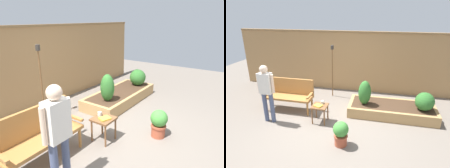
# 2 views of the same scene
# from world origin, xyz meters

# --- Properties ---
(ground_plane) EXTENTS (14.00, 14.00, 0.00)m
(ground_plane) POSITION_xyz_m (0.00, 0.00, 0.00)
(ground_plane) COLOR #70665B
(fence_back) EXTENTS (8.40, 0.14, 2.16)m
(fence_back) POSITION_xyz_m (0.00, 2.60, 1.09)
(fence_back) COLOR #A37A4C
(fence_back) RESTS_ON ground_plane
(garden_bench) EXTENTS (1.44, 0.48, 0.94)m
(garden_bench) POSITION_xyz_m (-1.42, 0.69, 0.54)
(garden_bench) COLOR #A87038
(garden_bench) RESTS_ON ground_plane
(side_table) EXTENTS (0.40, 0.40, 0.48)m
(side_table) POSITION_xyz_m (-0.31, 0.19, 0.40)
(side_table) COLOR brown
(side_table) RESTS_ON ground_plane
(cup_on_table) EXTENTS (0.11, 0.08, 0.08)m
(cup_on_table) POSITION_xyz_m (-0.28, 0.32, 0.52)
(cup_on_table) COLOR silver
(cup_on_table) RESTS_ON side_table
(book_on_table) EXTENTS (0.24, 0.22, 0.03)m
(book_on_table) POSITION_xyz_m (-0.34, 0.14, 0.50)
(book_on_table) COLOR gold
(book_on_table) RESTS_ON side_table
(potted_boxwood) EXTENTS (0.34, 0.34, 0.58)m
(potted_boxwood) POSITION_xyz_m (0.43, -0.63, 0.32)
(potted_boxwood) COLOR #A84C33
(potted_boxwood) RESTS_ON ground_plane
(raised_planter_bed) EXTENTS (2.40, 1.00, 0.30)m
(raised_planter_bed) POSITION_xyz_m (1.55, 1.02, 0.15)
(raised_planter_bed) COLOR #AD8451
(raised_planter_bed) RESTS_ON ground_plane
(shrub_near_bench) EXTENTS (0.35, 0.35, 0.70)m
(shrub_near_bench) POSITION_xyz_m (0.78, 0.91, 0.65)
(shrub_near_bench) COLOR brown
(shrub_near_bench) RESTS_ON raised_planter_bed
(shrub_far_corner) EXTENTS (0.50, 0.50, 0.50)m
(shrub_far_corner) POSITION_xyz_m (2.37, 0.91, 0.55)
(shrub_far_corner) COLOR brown
(shrub_far_corner) RESTS_ON raised_planter_bed
(tiki_torch) EXTENTS (0.10, 0.10, 1.77)m
(tiki_torch) POSITION_xyz_m (-0.41, 1.89, 1.20)
(tiki_torch) COLOR brown
(tiki_torch) RESTS_ON ground_plane
(person_by_bench) EXTENTS (0.47, 0.20, 1.56)m
(person_by_bench) POSITION_xyz_m (-1.64, -0.08, 0.93)
(person_by_bench) COLOR #475170
(person_by_bench) RESTS_ON ground_plane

